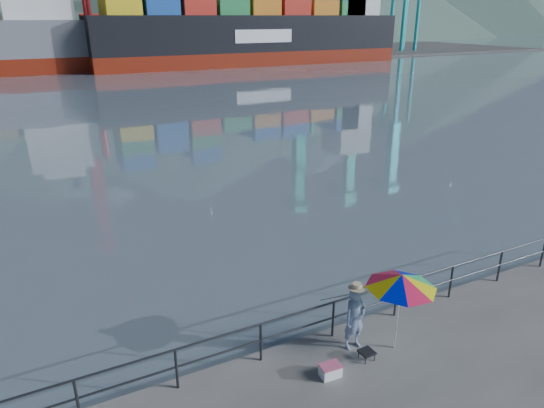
{
  "coord_description": "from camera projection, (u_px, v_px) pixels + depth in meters",
  "views": [
    {
      "loc": [
        -4.99,
        -6.67,
        7.54
      ],
      "look_at": [
        1.49,
        6.0,
        2.0
      ],
      "focal_mm": 32.0,
      "sensor_mm": 36.0,
      "label": 1
    }
  ],
  "objects": [
    {
      "name": "harbor_water",
      "position": [
        36.0,
        49.0,
        118.25
      ],
      "size": [
        500.0,
        280.0,
        0.0
      ],
      "primitive_type": "cube",
      "color": "slate",
      "rests_on": "ground"
    },
    {
      "name": "far_dock",
      "position": [
        103.0,
        58.0,
        91.79
      ],
      "size": [
        200.0,
        40.0,
        0.4
      ],
      "primitive_type": "cube",
      "color": "#514F4C",
      "rests_on": "ground"
    },
    {
      "name": "guardrail",
      "position": [
        298.0,
        330.0,
        11.61
      ],
      "size": [
        22.0,
        0.06,
        1.03
      ],
      "color": "#2D3033",
      "rests_on": "ground"
    },
    {
      "name": "container_stacks",
      "position": [
        216.0,
        38.0,
        101.23
      ],
      "size": [
        58.0,
        8.4,
        7.8
      ],
      "color": "red",
      "rests_on": "ground"
    },
    {
      "name": "fisherman",
      "position": [
        355.0,
        318.0,
        11.54
      ],
      "size": [
        0.61,
        0.42,
        1.62
      ],
      "primitive_type": "imported",
      "rotation": [
        0.0,
        0.0,
        0.06
      ],
      "color": "#305485",
      "rests_on": "ground"
    },
    {
      "name": "beach_umbrella",
      "position": [
        401.0,
        281.0,
        11.13
      ],
      "size": [
        2.03,
        2.03,
        2.03
      ],
      "color": "white",
      "rests_on": "ground"
    },
    {
      "name": "folding_stool",
      "position": [
        367.0,
        355.0,
        11.36
      ],
      "size": [
        0.35,
        0.35,
        0.22
      ],
      "color": "black",
      "rests_on": "ground"
    },
    {
      "name": "cooler_bag",
      "position": [
        330.0,
        371.0,
        10.82
      ],
      "size": [
        0.47,
        0.33,
        0.26
      ],
      "primitive_type": "cube",
      "rotation": [
        0.0,
        0.0,
        -0.06
      ],
      "color": "white",
      "rests_on": "ground"
    },
    {
      "name": "fishing_rod",
      "position": [
        339.0,
        326.0,
        12.62
      ],
      "size": [
        0.02,
        1.83,
        1.29
      ],
      "primitive_type": "cylinder",
      "rotation": [
        0.96,
        0.0,
        0.0
      ],
      "color": "black",
      "rests_on": "ground"
    },
    {
      "name": "container_ship",
      "position": [
        261.0,
        26.0,
        81.25
      ],
      "size": [
        53.05,
        8.84,
        18.1
      ],
      "color": "maroon",
      "rests_on": "ground"
    }
  ]
}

